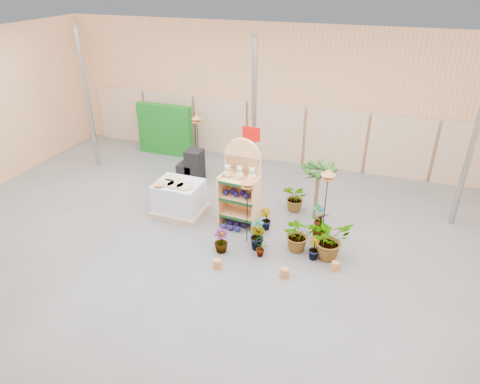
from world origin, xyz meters
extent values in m
cube|color=#4C4C4C|center=(0.00, 0.00, -0.05)|extent=(15.00, 12.00, 0.10)
cube|color=white|center=(0.00, 0.00, 4.55)|extent=(15.00, 12.00, 0.10)
cube|color=tan|center=(0.00, 6.05, 2.25)|extent=(15.00, 0.10, 4.50)
cylinder|color=gray|center=(-5.50, 3.50, 2.25)|extent=(0.14, 0.14, 4.50)
cylinder|color=gray|center=(5.50, 3.50, 2.25)|extent=(0.14, 0.14, 4.50)
cylinder|color=gray|center=(0.00, 3.50, 2.25)|extent=(0.14, 0.14, 4.50)
cube|color=tan|center=(-6.00, 5.92, 1.00)|extent=(1.90, 0.06, 2.00)
cube|color=tan|center=(-4.00, 5.92, 1.00)|extent=(1.90, 0.06, 2.00)
cube|color=tan|center=(-2.00, 5.92, 1.00)|extent=(1.90, 0.06, 2.00)
cube|color=tan|center=(0.00, 5.92, 1.00)|extent=(1.90, 0.06, 2.00)
cube|color=tan|center=(2.00, 5.92, 1.00)|extent=(1.90, 0.06, 2.00)
cube|color=tan|center=(4.00, 5.92, 1.00)|extent=(1.90, 0.06, 2.00)
cube|color=tan|center=(6.00, 5.92, 1.00)|extent=(1.90, 0.06, 2.00)
cube|color=#E3A56A|center=(0.25, 1.83, 0.91)|extent=(0.97, 0.16, 1.82)
cylinder|color=#E3A56A|center=(0.25, 1.83, 1.82)|extent=(0.97, 0.16, 0.96)
cube|color=#E3A56A|center=(0.25, 1.55, 0.32)|extent=(0.96, 0.61, 0.04)
cube|color=#0F3819|center=(0.25, 1.29, 0.32)|extent=(0.92, 0.10, 0.06)
cube|color=#E3A56A|center=(0.25, 1.55, 0.80)|extent=(0.96, 0.61, 0.04)
cube|color=#0F3819|center=(0.25, 1.29, 0.80)|extent=(0.92, 0.10, 0.06)
cube|color=#E3A56A|center=(0.25, 1.55, 1.28)|extent=(0.96, 0.61, 0.04)
cube|color=#0F3819|center=(0.25, 1.29, 1.28)|extent=(0.92, 0.10, 0.06)
cube|color=#E3A56A|center=(-0.21, 1.55, 0.69)|extent=(0.09, 0.54, 1.39)
cube|color=#E3A56A|center=(0.71, 1.55, 0.69)|extent=(0.09, 0.54, 1.39)
sphere|color=beige|center=(-0.07, 1.62, 1.40)|extent=(0.19, 0.19, 0.19)
sphere|color=beige|center=(-0.07, 1.62, 1.56)|extent=(0.15, 0.15, 0.15)
sphere|color=beige|center=(0.25, 1.62, 1.40)|extent=(0.20, 0.20, 0.20)
sphere|color=beige|center=(0.25, 1.62, 1.57)|extent=(0.15, 0.15, 0.15)
sphere|color=beige|center=(0.57, 1.62, 1.41)|extent=(0.21, 0.21, 0.21)
sphere|color=beige|center=(0.57, 1.62, 1.58)|extent=(0.15, 0.15, 0.15)
sphere|color=#16105A|center=(-0.09, 1.53, 0.90)|extent=(0.16, 0.16, 0.16)
sphere|color=#16105A|center=(0.05, 1.66, 0.90)|extent=(0.16, 0.16, 0.16)
sphere|color=#16105A|center=(0.18, 1.53, 0.90)|extent=(0.16, 0.16, 0.16)
sphere|color=#16105A|center=(0.32, 1.66, 0.90)|extent=(0.16, 0.16, 0.16)
sphere|color=#16105A|center=(0.46, 1.53, 0.90)|extent=(0.16, 0.16, 0.16)
sphere|color=#16105A|center=(0.59, 1.66, 0.90)|extent=(0.16, 0.16, 0.16)
sphere|color=#16105A|center=(-0.05, 1.22, 0.07)|extent=(0.15, 0.15, 0.15)
sphere|color=#16105A|center=(0.05, 1.46, 0.07)|extent=(0.15, 0.15, 0.15)
sphere|color=#16105A|center=(0.14, 1.22, 0.07)|extent=(0.15, 0.15, 0.15)
sphere|color=#16105A|center=(0.24, 1.46, 0.07)|extent=(0.15, 0.15, 0.15)
sphere|color=#16105A|center=(0.33, 1.22, 0.07)|extent=(0.15, 0.15, 0.15)
sphere|color=#16105A|center=(0.43, 1.46, 0.07)|extent=(0.15, 0.15, 0.15)
cube|color=tan|center=(-1.45, 1.57, 0.08)|extent=(1.33, 1.11, 0.16)
cube|color=silver|center=(-1.45, 1.57, 0.55)|extent=(1.22, 1.00, 0.76)
cylinder|color=tan|center=(-1.73, 1.40, 0.95)|extent=(0.44, 0.44, 0.04)
cylinder|color=tan|center=(-1.45, 1.40, 0.95)|extent=(0.44, 0.44, 0.04)
cylinder|color=tan|center=(-1.18, 1.40, 0.95)|extent=(0.44, 0.44, 0.04)
cylinder|color=tan|center=(-1.73, 1.73, 0.95)|extent=(0.44, 0.44, 0.04)
cube|color=black|center=(-1.94, 3.59, 0.25)|extent=(0.50, 0.50, 0.50)
cube|color=black|center=(-1.94, 3.59, 0.75)|extent=(0.50, 0.50, 0.50)
cube|color=black|center=(-2.24, 3.59, 0.25)|extent=(0.50, 0.50, 0.50)
cube|color=#105D15|center=(-3.80, 5.20, 0.90)|extent=(2.00, 0.30, 1.80)
cylinder|color=gray|center=(0.10, 3.00, 1.10)|extent=(0.05, 0.05, 2.20)
cube|color=#B00B06|center=(0.10, 2.96, 2.00)|extent=(0.50, 0.03, 0.40)
cylinder|color=black|center=(0.69, 0.90, 0.76)|extent=(0.02, 0.02, 1.51)
cylinder|color=#B36D39|center=(0.69, 0.90, 1.51)|extent=(0.30, 0.30, 0.02)
cone|color=#B36D39|center=(0.69, 0.90, 1.68)|extent=(0.34, 0.34, 0.14)
cylinder|color=black|center=(2.40, 1.65, 0.82)|extent=(0.02, 0.02, 1.64)
cylinder|color=#B36D39|center=(2.40, 1.65, 1.64)|extent=(0.30, 0.30, 0.02)
cone|color=#B36D39|center=(2.40, 1.65, 1.81)|extent=(0.34, 0.34, 0.14)
cylinder|color=black|center=(-2.28, 4.62, 0.77)|extent=(0.02, 0.02, 1.55)
cylinder|color=#B36D39|center=(-2.28, 4.62, 1.55)|extent=(0.30, 0.30, 0.02)
cone|color=#B36D39|center=(-2.28, 4.62, 1.72)|extent=(0.34, 0.34, 0.14)
cylinder|color=brown|center=(2.05, 2.55, 0.66)|extent=(0.10, 0.10, 1.31)
imported|color=#204817|center=(0.97, 0.90, 0.33)|extent=(0.42, 0.42, 0.67)
imported|color=#204817|center=(1.05, 0.65, 0.37)|extent=(0.52, 0.49, 0.74)
imported|color=#204817|center=(1.94, 0.99, 0.43)|extent=(0.99, 0.94, 0.86)
imported|color=#204817|center=(2.38, 1.55, 0.40)|extent=(0.64, 0.64, 0.81)
imported|color=#204817|center=(2.22, 2.08, 0.34)|extent=(0.43, 0.40, 0.68)
imported|color=#204817|center=(0.95, 1.59, 0.29)|extent=(0.40, 0.39, 0.57)
imported|color=#204817|center=(1.48, 2.75, 0.40)|extent=(0.94, 0.91, 0.79)
imported|color=#204817|center=(0.26, 0.30, 0.30)|extent=(0.36, 0.36, 0.59)
imported|color=#204817|center=(1.18, 0.44, 0.32)|extent=(0.40, 0.39, 0.64)
imported|color=#204817|center=(2.35, 0.75, 0.28)|extent=(0.36, 0.39, 0.56)
imported|color=#204817|center=(2.67, 0.93, 0.50)|extent=(1.19, 1.18, 1.00)
camera|label=1|loc=(3.45, -7.38, 6.00)|focal=32.00mm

